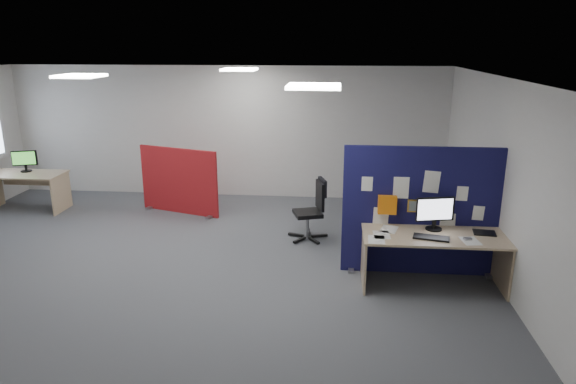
# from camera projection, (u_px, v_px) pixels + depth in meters

# --- Properties ---
(floor) EXTENTS (9.00, 9.00, 0.00)m
(floor) POSITION_uv_depth(u_px,v_px,m) (180.00, 262.00, 7.65)
(floor) COLOR #585A60
(floor) RESTS_ON ground
(ceiling) EXTENTS (9.00, 7.00, 0.02)m
(ceiling) POSITION_uv_depth(u_px,v_px,m) (169.00, 77.00, 6.89)
(ceiling) COLOR white
(ceiling) RESTS_ON wall_back
(wall_back) EXTENTS (9.00, 0.02, 2.70)m
(wall_back) POSITION_uv_depth(u_px,v_px,m) (226.00, 132.00, 10.61)
(wall_back) COLOR silver
(wall_back) RESTS_ON floor
(wall_front) EXTENTS (9.00, 0.02, 2.70)m
(wall_front) POSITION_uv_depth(u_px,v_px,m) (36.00, 287.00, 3.92)
(wall_front) COLOR silver
(wall_front) RESTS_ON floor
(wall_right) EXTENTS (0.02, 7.00, 2.70)m
(wall_right) POSITION_uv_depth(u_px,v_px,m) (502.00, 182.00, 6.87)
(wall_right) COLOR silver
(wall_right) RESTS_ON floor
(ceiling_lights) EXTENTS (4.10, 4.10, 0.04)m
(ceiling_lights) POSITION_uv_depth(u_px,v_px,m) (205.00, 76.00, 7.50)
(ceiling_lights) COLOR white
(ceiling_lights) RESTS_ON ceiling
(navy_divider) EXTENTS (2.20, 0.30, 1.82)m
(navy_divider) POSITION_uv_depth(u_px,v_px,m) (422.00, 212.00, 7.04)
(navy_divider) COLOR #11113E
(navy_divider) RESTS_ON floor
(main_desk) EXTENTS (1.86, 0.83, 0.73)m
(main_desk) POSITION_uv_depth(u_px,v_px,m) (433.00, 245.00, 6.79)
(main_desk) COLOR tan
(main_desk) RESTS_ON floor
(monitor_main) EXTENTS (0.51, 0.22, 0.45)m
(monitor_main) POSITION_uv_depth(u_px,v_px,m) (435.00, 212.00, 6.81)
(monitor_main) COLOR black
(monitor_main) RESTS_ON main_desk
(keyboard) EXTENTS (0.48, 0.28, 0.02)m
(keyboard) POSITION_uv_depth(u_px,v_px,m) (431.00, 238.00, 6.57)
(keyboard) COLOR black
(keyboard) RESTS_ON main_desk
(mouse) EXTENTS (0.11, 0.08, 0.03)m
(mouse) POSITION_uv_depth(u_px,v_px,m) (468.00, 239.00, 6.52)
(mouse) COLOR gray
(mouse) RESTS_ON main_desk
(paper_tray) EXTENTS (0.31, 0.26, 0.01)m
(paper_tray) POSITION_uv_depth(u_px,v_px,m) (484.00, 233.00, 6.74)
(paper_tray) COLOR black
(paper_tray) RESTS_ON main_desk
(red_divider) EXTENTS (1.61, 0.58, 1.26)m
(red_divider) POSITION_uv_depth(u_px,v_px,m) (179.00, 181.00, 9.68)
(red_divider) COLOR maroon
(red_divider) RESTS_ON floor
(second_desk) EXTENTS (1.49, 0.74, 0.73)m
(second_desk) POSITION_uv_depth(u_px,v_px,m) (26.00, 182.00, 9.90)
(second_desk) COLOR tan
(second_desk) RESTS_ON floor
(monitor_second) EXTENTS (0.44, 0.21, 0.41)m
(monitor_second) POSITION_uv_depth(u_px,v_px,m) (25.00, 160.00, 9.89)
(monitor_second) COLOR black
(monitor_second) RESTS_ON second_desk
(office_chair) EXTENTS (0.67, 0.64, 1.00)m
(office_chair) POSITION_uv_depth(u_px,v_px,m) (314.00, 206.00, 8.40)
(office_chair) COLOR black
(office_chair) RESTS_ON floor
(desk_papers) EXTENTS (1.42, 0.72, 0.00)m
(desk_papers) POSITION_uv_depth(u_px,v_px,m) (404.00, 236.00, 6.65)
(desk_papers) COLOR white
(desk_papers) RESTS_ON main_desk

